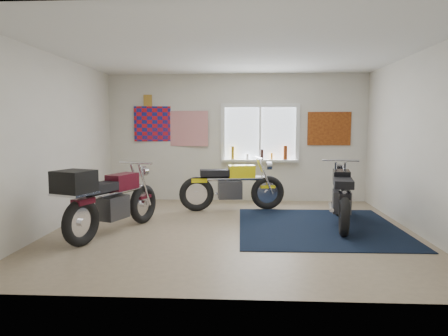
# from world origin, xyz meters

# --- Properties ---
(ground) EXTENTS (5.50, 5.50, 0.00)m
(ground) POSITION_xyz_m (0.00, 0.00, 0.00)
(ground) COLOR #9E896B
(ground) RESTS_ON ground
(room_shell) EXTENTS (5.50, 5.50, 5.50)m
(room_shell) POSITION_xyz_m (0.00, 0.00, 1.64)
(room_shell) COLOR white
(room_shell) RESTS_ON ground
(navy_rug) EXTENTS (2.53, 2.63, 0.01)m
(navy_rug) POSITION_xyz_m (1.36, 0.24, 0.01)
(navy_rug) COLOR black
(navy_rug) RESTS_ON ground
(window_assembly) EXTENTS (1.66, 0.17, 1.26)m
(window_assembly) POSITION_xyz_m (0.50, 2.47, 1.37)
(window_assembly) COLOR white
(window_assembly) RESTS_ON room_shell
(oil_bottles) EXTENTS (1.19, 0.09, 0.30)m
(oil_bottles) POSITION_xyz_m (0.59, 2.40, 1.03)
(oil_bottles) COLOR #966D15
(oil_bottles) RESTS_ON window_assembly
(flag_display) EXTENTS (1.60, 0.10, 1.17)m
(flag_display) POSITION_xyz_m (-1.90, 2.48, 2.15)
(flag_display) COLOR red
(flag_display) RESTS_ON room_shell
(triumph_poster) EXTENTS (0.90, 0.03, 0.70)m
(triumph_poster) POSITION_xyz_m (1.95, 2.48, 1.55)
(triumph_poster) COLOR #A54C14
(triumph_poster) RESTS_ON room_shell
(yellow_triumph) EXTENTS (2.02, 0.64, 1.02)m
(yellow_triumph) POSITION_xyz_m (-0.06, 1.48, 0.45)
(yellow_triumph) COLOR black
(yellow_triumph) RESTS_ON ground
(black_chrome_bike) EXTENTS (0.64, 2.01, 1.04)m
(black_chrome_bike) POSITION_xyz_m (1.75, 0.41, 0.45)
(black_chrome_bike) COLOR black
(black_chrome_bike) RESTS_ON navy_rug
(maroon_tourer) EXTENTS (1.06, 2.00, 1.04)m
(maroon_tourer) POSITION_xyz_m (-1.81, -0.43, 0.54)
(maroon_tourer) COLOR black
(maroon_tourer) RESTS_ON ground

